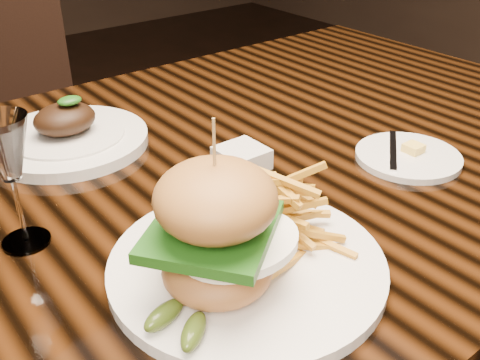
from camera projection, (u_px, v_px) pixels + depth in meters
dining_table at (188, 219)px, 0.85m from camera, size 1.60×0.90×0.75m
burger_plate at (246, 232)px, 0.59m from camera, size 0.31×0.31×0.21m
side_saucer at (408, 156)px, 0.85m from camera, size 0.16×0.16×0.02m
ramekin at (242, 158)px, 0.83m from camera, size 0.08×0.08×0.03m
wine_glass at (6, 154)px, 0.61m from camera, size 0.06×0.06×0.16m
far_dish at (68, 136)px, 0.89m from camera, size 0.25×0.25×0.08m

